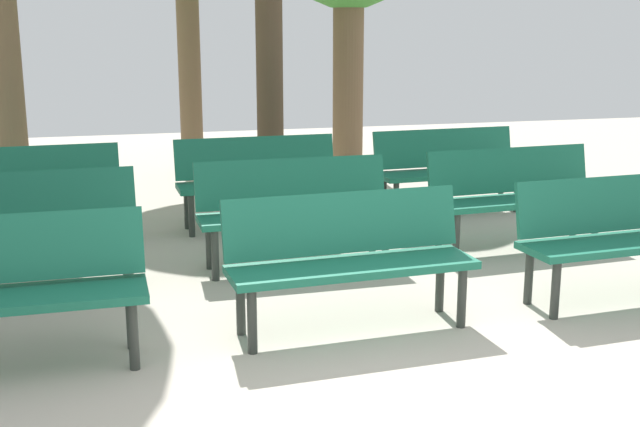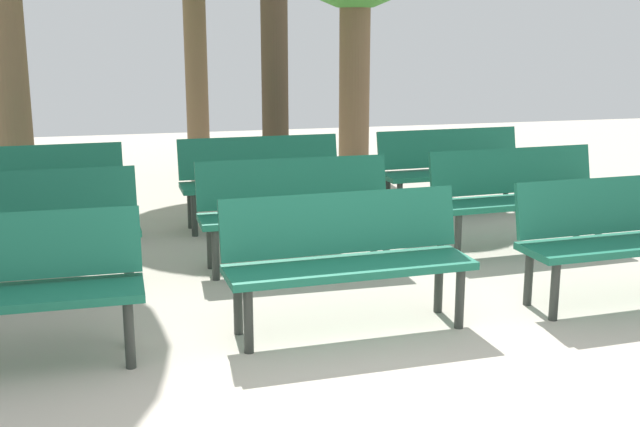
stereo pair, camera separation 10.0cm
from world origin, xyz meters
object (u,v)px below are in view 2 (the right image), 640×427
at_px(bench_r0_c1, 346,253).
at_px(bench_r1_c1, 296,206).
at_px(bench_r1_c2, 518,192).
at_px(bench_r2_c0, 34,188).
at_px(bench_r0_c2, 624,231).
at_px(bench_r2_c2, 453,166).
at_px(bench_r2_c1, 262,176).
at_px(bench_r0_c0, 0,282).
at_px(tree_3, 275,65).
at_px(bench_r1_c0, 29,223).

height_order(bench_r0_c1, bench_r1_c1, same).
distance_m(bench_r1_c2, bench_r2_c0, 4.36).
xyz_separation_m(bench_r0_c2, bench_r2_c2, (-0.04, 2.91, 0.00)).
bearing_deg(bench_r2_c1, bench_r0_c2, -54.54).
bearing_deg(bench_r2_c2, bench_r2_c1, 179.60).
bearing_deg(bench_r2_c1, bench_r0_c0, -126.09).
height_order(bench_r2_c0, tree_3, tree_3).
bearing_deg(bench_r0_c1, bench_r2_c1, 88.11).
bearing_deg(bench_r2_c2, tree_3, 134.81).
height_order(bench_r0_c2, bench_r2_c2, same).
bearing_deg(bench_r2_c2, bench_r0_c0, -146.42).
bearing_deg(bench_r2_c0, bench_r0_c1, -54.21).
relative_size(bench_r0_c1, bench_r2_c1, 1.01).
bearing_deg(bench_r2_c1, bench_r1_c1, -90.05).
distance_m(bench_r0_c1, bench_r2_c0, 3.51).
distance_m(bench_r0_c0, bench_r1_c1, 2.59).
bearing_deg(bench_r2_c2, bench_r0_c2, -92.05).
relative_size(bench_r0_c2, bench_r2_c2, 1.00).
relative_size(bench_r1_c0, tree_3, 0.54).
relative_size(bench_r0_c2, tree_3, 0.54).
distance_m(bench_r0_c0, bench_r1_c0, 1.46).
height_order(bench_r0_c2, tree_3, tree_3).
height_order(bench_r1_c1, bench_r2_c1, same).
xyz_separation_m(bench_r1_c2, bench_r2_c0, (-4.17, 1.26, 0.00)).
relative_size(bench_r0_c1, bench_r0_c2, 1.00).
relative_size(bench_r2_c2, tree_3, 0.54).
xyz_separation_m(bench_r1_c1, tree_3, (0.42, 2.97, 1.00)).
height_order(bench_r2_c0, bench_r2_c1, same).
distance_m(bench_r1_c0, bench_r1_c1, 2.06).
bearing_deg(bench_r0_c0, tree_3, 60.80).
distance_m(bench_r2_c1, bench_r2_c2, 2.06).
xyz_separation_m(bench_r1_c2, bench_r2_c2, (0.00, 1.43, 0.00)).
bearing_deg(bench_r0_c0, bench_r0_c1, 2.14).
height_order(bench_r1_c2, bench_r2_c2, same).
height_order(bench_r0_c0, bench_r2_c0, same).
bearing_deg(bench_r2_c1, bench_r1_c2, -34.40).
bearing_deg(bench_r2_c2, bench_r1_c1, -146.44).
relative_size(bench_r1_c0, bench_r2_c0, 1.00).
bearing_deg(bench_r0_c2, bench_r0_c0, 178.73).
distance_m(bench_r1_c2, bench_r2_c2, 1.43).
relative_size(bench_r0_c0, bench_r1_c2, 0.99).
height_order(bench_r0_c0, bench_r0_c1, same).
relative_size(bench_r0_c0, bench_r0_c2, 0.99).
bearing_deg(bench_r0_c1, bench_r1_c0, 143.85).
relative_size(bench_r1_c2, bench_r2_c0, 1.01).
bearing_deg(bench_r0_c1, bench_r1_c1, 87.59).
xyz_separation_m(bench_r1_c1, bench_r2_c2, (2.03, 1.50, 0.00)).
xyz_separation_m(bench_r2_c1, bench_r2_c2, (2.06, 0.09, 0.00)).
relative_size(bench_r1_c2, tree_3, 0.54).
distance_m(bench_r0_c0, bench_r1_c2, 4.41).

